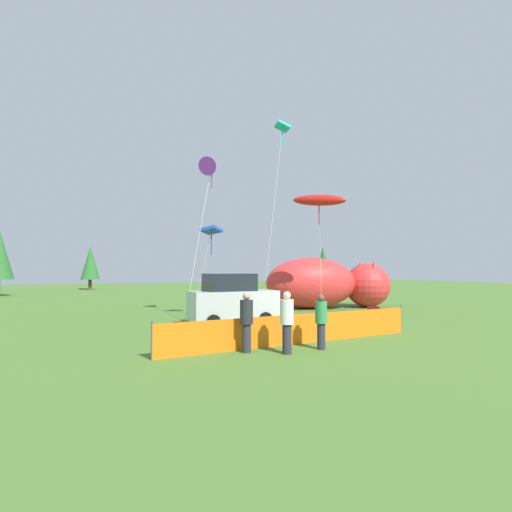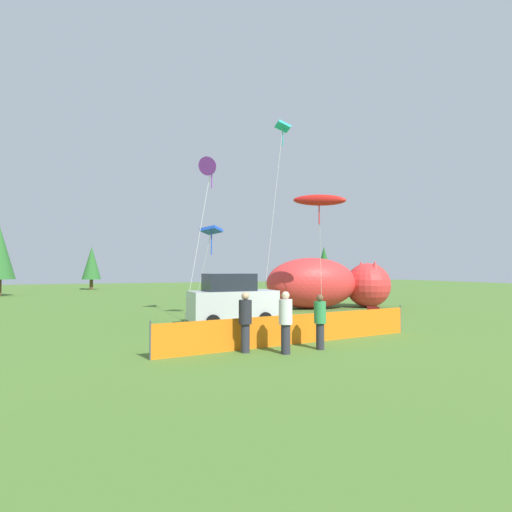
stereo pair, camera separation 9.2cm
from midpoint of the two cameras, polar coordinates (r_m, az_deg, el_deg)
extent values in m
plane|color=#4C752D|center=(16.97, 7.21, -10.47)|extent=(120.00, 120.00, 0.00)
cube|color=#B7BCC1|center=(18.20, -3.15, -7.00)|extent=(3.95, 1.77, 1.29)
cube|color=#1E232D|center=(18.07, -3.73, -3.75)|extent=(2.19, 1.59, 0.78)
cylinder|color=black|center=(19.46, -0.63, -8.45)|extent=(0.63, 0.25, 0.63)
cylinder|color=black|center=(17.99, 1.43, -8.99)|extent=(0.63, 0.25, 0.63)
cylinder|color=black|center=(18.65, -7.58, -8.72)|extent=(0.63, 0.25, 0.63)
cylinder|color=black|center=(17.11, -6.04, -9.35)|extent=(0.63, 0.25, 0.63)
cube|color=maroon|center=(17.84, 16.80, -8.45)|extent=(0.77, 0.77, 0.03)
cube|color=maroon|center=(17.56, 16.56, -7.75)|extent=(0.33, 0.44, 0.50)
cylinder|color=#A5A5AD|center=(18.16, 16.27, -9.09)|extent=(0.02, 0.02, 0.47)
cylinder|color=#A5A5AD|center=(18.04, 17.73, -9.13)|extent=(0.02, 0.02, 0.47)
cylinder|color=#A5A5AD|center=(17.71, 15.86, -9.28)|extent=(0.02, 0.02, 0.47)
cylinder|color=#A5A5AD|center=(17.59, 17.35, -9.32)|extent=(0.02, 0.02, 0.47)
ellipsoid|color=red|center=(25.93, 8.06, -3.86)|extent=(6.42, 4.20, 3.26)
ellipsoid|color=yellow|center=(25.97, 8.07, -5.48)|extent=(4.17, 3.04, 1.47)
sphere|color=red|center=(27.58, 15.80, -4.03)|extent=(2.94, 2.94, 2.94)
cone|color=red|center=(28.15, 14.86, -1.60)|extent=(0.82, 0.82, 0.88)
cone|color=red|center=(26.99, 16.73, -1.57)|extent=(0.82, 0.82, 0.88)
cube|color=orange|center=(13.86, 6.16, -10.34)|extent=(9.92, 1.22, 1.00)
cylinder|color=#4C4C51|center=(11.76, -14.64, -11.58)|extent=(0.05, 0.05, 1.10)
cylinder|color=#4C4C51|center=(17.18, 20.08, -8.42)|extent=(0.05, 0.05, 1.10)
cylinder|color=#2D2D38|center=(13.05, 9.35, -11.25)|extent=(0.26, 0.26, 0.83)
cylinder|color=#338C4C|center=(12.94, 9.33, -7.94)|extent=(0.38, 0.38, 0.69)
sphere|color=brown|center=(12.90, 9.32, -5.93)|extent=(0.22, 0.22, 0.22)
cylinder|color=#2D2D38|center=(12.41, -1.34, -11.66)|extent=(0.27, 0.27, 0.87)
cylinder|color=#26262D|center=(12.30, -1.33, -7.99)|extent=(0.40, 0.40, 0.73)
sphere|color=tan|center=(12.25, -1.33, -5.75)|extent=(0.24, 0.24, 0.24)
cylinder|color=#2D2D38|center=(12.24, 4.47, -11.74)|extent=(0.28, 0.28, 0.89)
cylinder|color=silver|center=(12.13, 4.46, -7.94)|extent=(0.41, 0.41, 0.74)
sphere|color=beige|center=(12.08, 4.46, -5.62)|extent=(0.24, 0.24, 0.24)
cylinder|color=silver|center=(22.46, 9.32, -0.36)|extent=(1.02, 1.42, 6.25)
ellipsoid|color=red|center=(21.91, 9.12, 7.89)|extent=(2.54, 2.61, 0.94)
cylinder|color=red|center=(21.81, 9.13, 6.08)|extent=(0.06, 0.06, 1.20)
cylinder|color=silver|center=(21.60, -7.59, -2.50)|extent=(0.74, 1.18, 4.60)
cube|color=blue|center=(21.24, -6.25, 3.68)|extent=(1.27, 1.28, 0.43)
cylinder|color=blue|center=(21.18, -6.26, 1.80)|extent=(0.06, 0.06, 1.20)
cylinder|color=silver|center=(25.88, 2.56, 5.80)|extent=(1.65, 0.43, 11.99)
cube|color=#19B2B2|center=(27.83, 3.96, 17.99)|extent=(0.98, 1.02, 0.57)
cylinder|color=#19B2B2|center=(27.60, 3.96, 16.62)|extent=(0.06, 0.06, 1.20)
cylinder|color=silver|center=(20.80, -8.06, 2.43)|extent=(1.68, 1.05, 8.19)
cone|color=purple|center=(22.17, -6.22, 12.90)|extent=(1.77, 1.88, 1.42)
cylinder|color=purple|center=(22.01, -6.22, 11.14)|extent=(0.06, 0.06, 1.20)
cylinder|color=brown|center=(58.79, 9.75, -3.64)|extent=(0.44, 0.44, 1.37)
cone|color=#236028|center=(58.77, 9.73, -0.83)|extent=(2.41, 2.41, 4.39)
cylinder|color=brown|center=(53.08, -22.42, -3.78)|extent=(0.40, 0.40, 1.26)
cone|color=#2D6B2D|center=(53.05, -22.39, -0.92)|extent=(2.22, 2.22, 4.04)
camera|label=1|loc=(0.05, -89.88, 0.00)|focal=28.00mm
camera|label=2|loc=(0.05, 90.12, 0.00)|focal=28.00mm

